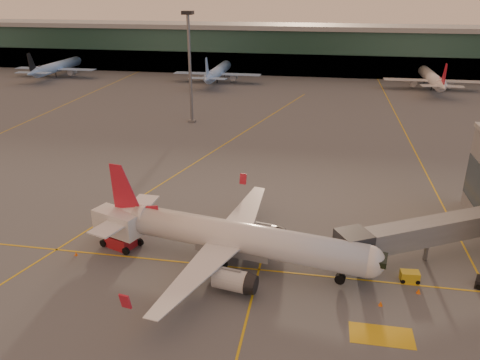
# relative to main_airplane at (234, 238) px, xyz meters

# --- Properties ---
(ground) EXTENTS (600.00, 600.00, 0.00)m
(ground) POSITION_rel_main_airplane_xyz_m (-1.82, -5.88, -3.45)
(ground) COLOR #4C4F54
(ground) RESTS_ON ground
(taxi_markings) EXTENTS (100.12, 173.00, 0.01)m
(taxi_markings) POSITION_rel_main_airplane_xyz_m (-9.14, 38.61, -3.44)
(taxi_markings) COLOR gold
(taxi_markings) RESTS_ON ground
(terminal) EXTENTS (400.00, 20.00, 17.60)m
(terminal) POSITION_rel_main_airplane_xyz_m (-1.82, 135.91, 5.32)
(terminal) COLOR #19382D
(terminal) RESTS_ON ground
(mast_west_near) EXTENTS (2.40, 2.40, 25.60)m
(mast_west_near) POSITION_rel_main_airplane_xyz_m (-21.82, 60.12, 11.42)
(mast_west_near) COLOR slate
(mast_west_near) RESTS_ON ground
(distant_aircraft_row) EXTENTS (290.00, 34.00, 13.00)m
(distant_aircraft_row) POSITION_rel_main_airplane_xyz_m (-22.82, 112.12, -3.45)
(distant_aircraft_row) COLOR #91B9F3
(distant_aircraft_row) RESTS_ON ground
(main_airplane) EXTENTS (34.98, 31.74, 10.60)m
(main_airplane) POSITION_rel_main_airplane_xyz_m (0.00, 0.00, 0.00)
(main_airplane) COLOR white
(main_airplane) RESTS_ON ground
(jet_bridge) EXTENTS (23.05, 14.58, 5.44)m
(jet_bridge) POSITION_rel_main_airplane_xyz_m (23.81, 5.48, 0.24)
(jet_bridge) COLOR slate
(jet_bridge) RESTS_ON ground
(catering_truck) EXTENTS (6.73, 4.67, 4.80)m
(catering_truck) POSITION_rel_main_airplane_xyz_m (-15.02, 1.50, -0.72)
(catering_truck) COLOR #A61720
(catering_truck) RESTS_ON ground
(gpu_cart) EXTENTS (2.17, 1.40, 1.22)m
(gpu_cart) POSITION_rel_main_airplane_xyz_m (20.11, -0.20, -2.85)
(gpu_cart) COLOR gold
(gpu_cart) RESTS_ON ground
(cone_nose) EXTENTS (0.47, 0.47, 0.59)m
(cone_nose) POSITION_rel_main_airplane_xyz_m (20.75, -2.36, -3.16)
(cone_nose) COLOR orange
(cone_nose) RESTS_ON ground
(cone_tail) EXTENTS (0.39, 0.39, 0.50)m
(cone_tail) POSITION_rel_main_airplane_xyz_m (-19.44, -1.69, -3.21)
(cone_tail) COLOR orange
(cone_tail) RESTS_ON ground
(cone_wing_left) EXTENTS (0.50, 0.50, 0.63)m
(cone_wing_left) POSITION_rel_main_airplane_xyz_m (-0.73, 16.47, -3.14)
(cone_wing_left) COLOR orange
(cone_wing_left) RESTS_ON ground
(cone_fwd) EXTENTS (0.43, 0.43, 0.55)m
(cone_fwd) POSITION_rel_main_airplane_xyz_m (16.52, -5.26, -3.18)
(cone_fwd) COLOR orange
(cone_fwd) RESTS_ON ground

